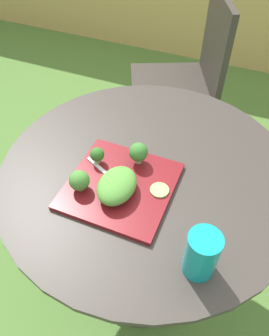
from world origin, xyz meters
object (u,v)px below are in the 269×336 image
object	(u,v)px
fork	(108,175)
salad_plate	(120,186)
patio_chair	(190,71)
drinking_glass	(201,256)

from	to	relation	value
fork	salad_plate	bearing A→B (deg)	-17.34
salad_plate	patio_chair	bearing A→B (deg)	93.51
salad_plate	fork	distance (m)	0.05
patio_chair	fork	world-z (taller)	patio_chair
salad_plate	fork	size ratio (longest dim) A/B	1.94
salad_plate	fork	xyz separation A→B (m)	(-0.04, 0.01, 0.01)
patio_chair	fork	bearing A→B (deg)	-88.98
patio_chair	fork	size ratio (longest dim) A/B	6.14
patio_chair	drinking_glass	world-z (taller)	patio_chair
drinking_glass	fork	bearing A→B (deg)	151.68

